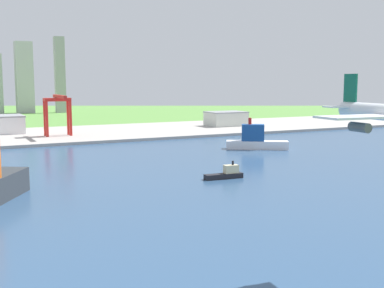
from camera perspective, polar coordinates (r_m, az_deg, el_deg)
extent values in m
plane|color=#598E3F|center=(276.45, -9.06, -3.11)|extent=(2400.00, 2400.00, 0.00)
cube|color=#2D4C70|center=(221.16, -4.27, -5.63)|extent=(840.00, 360.00, 0.15)
cube|color=#A6A09A|center=(459.24, -16.35, 0.97)|extent=(840.00, 140.00, 2.50)
cube|color=#0C5947|center=(135.08, 17.87, 5.70)|extent=(0.86, 4.68, 9.68)
cube|color=silver|center=(135.20, 17.81, 4.16)|extent=(14.55, 5.36, 0.36)
cylinder|color=#4C4F54|center=(115.60, 18.86, 1.84)|extent=(2.63, 5.59, 2.22)
cube|color=black|center=(251.23, 3.68, -3.74)|extent=(20.71, 6.12, 2.60)
cube|color=beige|center=(252.46, 4.54, -2.91)|extent=(7.63, 4.39, 4.21)
cylinder|color=black|center=(252.38, 4.76, -2.19)|extent=(1.10, 1.10, 2.08)
cube|color=white|center=(362.63, 7.56, -0.11)|extent=(43.20, 31.75, 5.98)
cube|color=#19478C|center=(361.44, 7.06, 1.32)|extent=(18.01, 15.43, 12.09)
cylinder|color=red|center=(360.58, 6.73, 2.65)|extent=(2.35, 2.35, 4.79)
cube|color=red|center=(434.15, -16.48, 2.77)|extent=(2.20, 2.20, 29.91)
cube|color=red|center=(438.17, -13.91, 2.89)|extent=(2.20, 2.20, 29.91)
cube|color=red|center=(442.00, -16.67, 2.83)|extent=(2.20, 2.20, 29.91)
cube|color=red|center=(445.95, -14.14, 2.96)|extent=(2.20, 2.20, 29.91)
cube|color=red|center=(439.07, -15.37, 4.99)|extent=(22.39, 10.00, 2.80)
cube|color=red|center=(428.29, -15.09, 5.32)|extent=(2.60, 43.68, 2.60)
cube|color=silver|center=(523.13, 3.95, 2.89)|extent=(39.34, 28.40, 13.89)
cube|color=gray|center=(522.61, 3.96, 3.71)|extent=(40.12, 28.97, 1.20)
cube|color=#B7B5BA|center=(813.52, -18.86, 7.30)|extent=(25.79, 20.95, 110.06)
cube|color=#9B9C9C|center=(808.83, -15.06, 7.74)|extent=(14.95, 14.03, 118.59)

